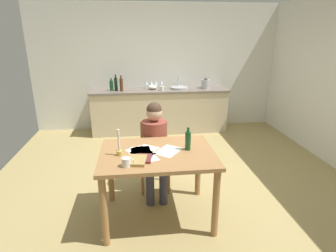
{
  "coord_description": "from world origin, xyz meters",
  "views": [
    {
      "loc": [
        -0.51,
        -3.42,
        2.0
      ],
      "look_at": [
        -0.09,
        -0.01,
        0.85
      ],
      "focal_mm": 29.73,
      "sensor_mm": 36.0,
      "label": 1
    }
  ],
  "objects_px": {
    "chair_at_table": "(154,151)",
    "teacup_on_counter": "(162,88)",
    "dining_table": "(157,162)",
    "mixing_bowl": "(153,87)",
    "book_cookery": "(143,159)",
    "wine_glass_back_left": "(151,83)",
    "bottle_wine_red": "(121,84)",
    "coffee_mug": "(126,162)",
    "book_magazine": "(137,160)",
    "wine_glass_by_kettle": "(156,83)",
    "wine_glass_back_right": "(146,83)",
    "sink_unit": "(179,88)",
    "candlestick": "(119,148)",
    "person_seated": "(155,143)",
    "bottle_vinegar": "(116,84)",
    "stovetop_kettle": "(205,84)",
    "wine_glass_near_sink": "(161,83)",
    "wine_bottle_on_table": "(188,140)",
    "bottle_oil": "(111,85)"
  },
  "relations": [
    {
      "from": "chair_at_table",
      "to": "teacup_on_counter",
      "type": "bearing_deg",
      "value": 81.31
    },
    {
      "from": "dining_table",
      "to": "mixing_bowl",
      "type": "distance_m",
      "value": 3.0
    },
    {
      "from": "book_cookery",
      "to": "wine_glass_back_left",
      "type": "height_order",
      "value": "wine_glass_back_left"
    },
    {
      "from": "bottle_wine_red",
      "to": "mixing_bowl",
      "type": "bearing_deg",
      "value": 11.07
    },
    {
      "from": "dining_table",
      "to": "coffee_mug",
      "type": "xyz_separation_m",
      "value": [
        -0.32,
        -0.29,
        0.16
      ]
    },
    {
      "from": "book_magazine",
      "to": "wine_glass_by_kettle",
      "type": "bearing_deg",
      "value": 92.91
    },
    {
      "from": "wine_glass_back_right",
      "to": "sink_unit",
      "type": "bearing_deg",
      "value": -12.22
    },
    {
      "from": "candlestick",
      "to": "dining_table",
      "type": "bearing_deg",
      "value": 4.06
    },
    {
      "from": "person_seated",
      "to": "bottle_vinegar",
      "type": "height_order",
      "value": "bottle_vinegar"
    },
    {
      "from": "stovetop_kettle",
      "to": "mixing_bowl",
      "type": "bearing_deg",
      "value": 178.04
    },
    {
      "from": "coffee_mug",
      "to": "wine_glass_back_right",
      "type": "height_order",
      "value": "wine_glass_back_right"
    },
    {
      "from": "dining_table",
      "to": "stovetop_kettle",
      "type": "relative_size",
      "value": 5.53
    },
    {
      "from": "candlestick",
      "to": "wine_glass_near_sink",
      "type": "xyz_separation_m",
      "value": [
        0.75,
        3.13,
        0.13
      ]
    },
    {
      "from": "candlestick",
      "to": "mixing_bowl",
      "type": "distance_m",
      "value": 3.06
    },
    {
      "from": "sink_unit",
      "to": "wine_glass_near_sink",
      "type": "height_order",
      "value": "sink_unit"
    },
    {
      "from": "wine_bottle_on_table",
      "to": "wine_glass_near_sink",
      "type": "relative_size",
      "value": 1.66
    },
    {
      "from": "book_cookery",
      "to": "wine_glass_back_right",
      "type": "height_order",
      "value": "wine_glass_back_right"
    },
    {
      "from": "candlestick",
      "to": "wine_glass_back_left",
      "type": "xyz_separation_m",
      "value": [
        0.53,
        3.13,
        0.13
      ]
    },
    {
      "from": "bottle_wine_red",
      "to": "wine_glass_back_right",
      "type": "bearing_deg",
      "value": 24.81
    },
    {
      "from": "wine_glass_by_kettle",
      "to": "chair_at_table",
      "type": "bearing_deg",
      "value": -95.12
    },
    {
      "from": "candlestick",
      "to": "bottle_vinegar",
      "type": "height_order",
      "value": "bottle_vinegar"
    },
    {
      "from": "bottle_wine_red",
      "to": "mixing_bowl",
      "type": "height_order",
      "value": "bottle_wine_red"
    },
    {
      "from": "stovetop_kettle",
      "to": "teacup_on_counter",
      "type": "distance_m",
      "value": 0.94
    },
    {
      "from": "candlestick",
      "to": "bottle_vinegar",
      "type": "relative_size",
      "value": 0.89
    },
    {
      "from": "dining_table",
      "to": "bottle_wine_red",
      "type": "bearing_deg",
      "value": 99.36
    },
    {
      "from": "bottle_vinegar",
      "to": "stovetop_kettle",
      "type": "height_order",
      "value": "bottle_vinegar"
    },
    {
      "from": "book_cookery",
      "to": "wine_glass_back_left",
      "type": "xyz_separation_m",
      "value": [
        0.3,
        3.26,
        0.2
      ]
    },
    {
      "from": "wine_glass_by_kettle",
      "to": "wine_glass_back_left",
      "type": "height_order",
      "value": "same"
    },
    {
      "from": "bottle_oil",
      "to": "teacup_on_counter",
      "type": "xyz_separation_m",
      "value": [
        1.01,
        -0.14,
        -0.06
      ]
    },
    {
      "from": "book_cookery",
      "to": "mixing_bowl",
      "type": "distance_m",
      "value": 3.17
    },
    {
      "from": "dining_table",
      "to": "stovetop_kettle",
      "type": "height_order",
      "value": "stovetop_kettle"
    },
    {
      "from": "wine_glass_by_kettle",
      "to": "teacup_on_counter",
      "type": "relative_size",
      "value": 1.35
    },
    {
      "from": "sink_unit",
      "to": "wine_glass_back_left",
      "type": "height_order",
      "value": "sink_unit"
    },
    {
      "from": "candlestick",
      "to": "bottle_vinegar",
      "type": "bearing_deg",
      "value": 93.61
    },
    {
      "from": "dining_table",
      "to": "bottle_vinegar",
      "type": "relative_size",
      "value": 3.84
    },
    {
      "from": "wine_bottle_on_table",
      "to": "bottle_vinegar",
      "type": "relative_size",
      "value": 0.8
    },
    {
      "from": "mixing_bowl",
      "to": "bottle_wine_red",
      "type": "bearing_deg",
      "value": -168.93
    },
    {
      "from": "person_seated",
      "to": "sink_unit",
      "type": "height_order",
      "value": "person_seated"
    },
    {
      "from": "stovetop_kettle",
      "to": "person_seated",
      "type": "bearing_deg",
      "value": -117.5
    },
    {
      "from": "stovetop_kettle",
      "to": "wine_glass_back_left",
      "type": "relative_size",
      "value": 1.43
    },
    {
      "from": "book_magazine",
      "to": "bottle_vinegar",
      "type": "bearing_deg",
      "value": 107.3
    },
    {
      "from": "bottle_oil",
      "to": "bottle_vinegar",
      "type": "bearing_deg",
      "value": -7.45
    },
    {
      "from": "coffee_mug",
      "to": "bottle_oil",
      "type": "bearing_deg",
      "value": 96.3
    },
    {
      "from": "chair_at_table",
      "to": "bottle_vinegar",
      "type": "height_order",
      "value": "bottle_vinegar"
    },
    {
      "from": "bottle_vinegar",
      "to": "wine_glass_back_left",
      "type": "relative_size",
      "value": 2.06
    },
    {
      "from": "dining_table",
      "to": "bottle_oil",
      "type": "xyz_separation_m",
      "value": [
        -0.67,
        2.94,
        0.33
      ]
    },
    {
      "from": "dining_table",
      "to": "teacup_on_counter",
      "type": "relative_size",
      "value": 10.7
    },
    {
      "from": "wine_glass_back_right",
      "to": "teacup_on_counter",
      "type": "height_order",
      "value": "wine_glass_back_right"
    },
    {
      "from": "book_cookery",
      "to": "stovetop_kettle",
      "type": "distance_m",
      "value": 3.43
    },
    {
      "from": "wine_glass_back_left",
      "to": "stovetop_kettle",
      "type": "bearing_deg",
      "value": -7.59
    }
  ]
}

